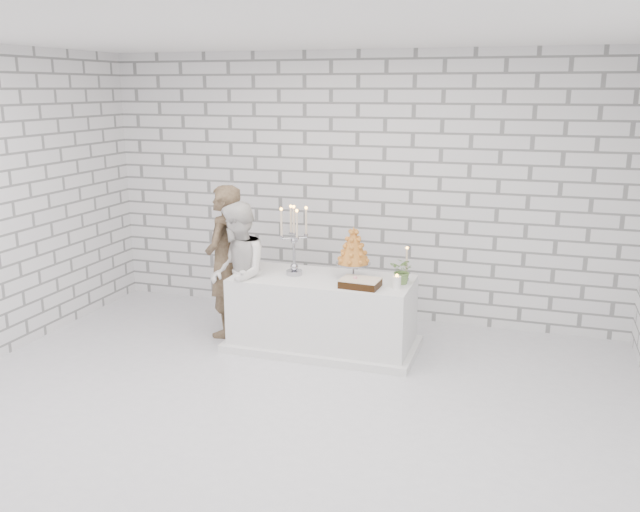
{
  "coord_description": "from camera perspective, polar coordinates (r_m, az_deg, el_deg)",
  "views": [
    {
      "loc": [
        1.91,
        -4.78,
        2.59
      ],
      "look_at": [
        0.03,
        1.05,
        1.05
      ],
      "focal_mm": 37.52,
      "sensor_mm": 36.0,
      "label": 1
    }
  ],
  "objects": [
    {
      "name": "ground",
      "position": [
        5.76,
        -3.58,
        -12.63
      ],
      "size": [
        6.0,
        5.0,
        0.01
      ],
      "primitive_type": "cube",
      "color": "silver",
      "rests_on": "ground"
    },
    {
      "name": "ceiling",
      "position": [
        5.16,
        -4.11,
        18.63
      ],
      "size": [
        6.0,
        5.0,
        0.01
      ],
      "primitive_type": "cube",
      "color": "white",
      "rests_on": "ground"
    },
    {
      "name": "wall_back",
      "position": [
        7.6,
        3.15,
        5.86
      ],
      "size": [
        6.0,
        0.01,
        3.0
      ],
      "primitive_type": "cube",
      "color": "white",
      "rests_on": "ground"
    },
    {
      "name": "wall_front",
      "position": [
        3.17,
        -20.82,
        -7.03
      ],
      "size": [
        6.0,
        0.01,
        3.0
      ],
      "primitive_type": "cube",
      "color": "white",
      "rests_on": "ground"
    },
    {
      "name": "cake_table",
      "position": [
        6.8,
        0.21,
        -4.89
      ],
      "size": [
        1.8,
        0.8,
        0.75
      ],
      "primitive_type": "cube",
      "color": "white",
      "rests_on": "ground"
    },
    {
      "name": "groom",
      "position": [
        7.15,
        -8.15,
        -0.44
      ],
      "size": [
        0.44,
        0.62,
        1.62
      ],
      "primitive_type": "imported",
      "rotation": [
        0.0,
        0.0,
        -1.49
      ],
      "color": "#443322",
      "rests_on": "ground"
    },
    {
      "name": "bride",
      "position": [
        6.88,
        -7.0,
        -1.56
      ],
      "size": [
        0.83,
        0.9,
        1.49
      ],
      "primitive_type": "imported",
      "rotation": [
        0.0,
        0.0,
        -1.1
      ],
      "color": "white",
      "rests_on": "ground"
    },
    {
      "name": "candelabra",
      "position": [
        6.7,
        -2.23,
        1.34
      ],
      "size": [
        0.34,
        0.34,
        0.72
      ],
      "primitive_type": null,
      "rotation": [
        0.0,
        0.0,
        -0.2
      ],
      "color": "#9D9DA7",
      "rests_on": "cake_table"
    },
    {
      "name": "croquembouche",
      "position": [
        6.58,
        2.87,
        0.26
      ],
      "size": [
        0.37,
        0.37,
        0.53
      ],
      "primitive_type": null,
      "rotation": [
        0.0,
        0.0,
        -0.09
      ],
      "color": "#A25C1F",
      "rests_on": "cake_table"
    },
    {
      "name": "chocolate_cake",
      "position": [
        6.37,
        3.45,
        -2.31
      ],
      "size": [
        0.38,
        0.28,
        0.08
      ],
      "primitive_type": "cube",
      "rotation": [
        0.0,
        0.0,
        -0.07
      ],
      "color": "black",
      "rests_on": "cake_table"
    },
    {
      "name": "pillar_candle",
      "position": [
        6.35,
        6.56,
        -2.26
      ],
      "size": [
        0.09,
        0.09,
        0.12
      ],
      "primitive_type": "cylinder",
      "rotation": [
        0.0,
        0.0,
        0.07
      ],
      "color": "white",
      "rests_on": "cake_table"
    },
    {
      "name": "extra_taper",
      "position": [
        6.6,
        7.39,
        -0.74
      ],
      "size": [
        0.07,
        0.07,
        0.32
      ],
      "primitive_type": "cylinder",
      "rotation": [
        0.0,
        0.0,
        0.18
      ],
      "color": "beige",
      "rests_on": "cake_table"
    },
    {
      "name": "flowers",
      "position": [
        6.49,
        7.09,
        -1.25
      ],
      "size": [
        0.28,
        0.26,
        0.26
      ],
      "primitive_type": "imported",
      "rotation": [
        0.0,
        0.0,
        -0.25
      ],
      "color": "#3A642A",
      "rests_on": "cake_table"
    }
  ]
}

